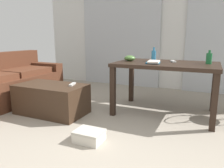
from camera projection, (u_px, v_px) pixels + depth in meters
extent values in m
plane|color=gray|center=(142.00, 122.00, 2.92)|extent=(8.42, 8.42, 0.00)
cube|color=silver|center=(174.00, 29.00, 4.57)|extent=(6.21, 0.10, 2.58)
cube|color=#B2B7BC|center=(120.00, 35.00, 5.00)|extent=(1.86, 0.03, 2.34)
cube|color=#4C2819|center=(7.00, 90.00, 3.70)|extent=(0.84, 2.02, 0.45)
cube|color=#4C2819|center=(43.00, 66.00, 4.44)|extent=(0.83, 0.20, 0.15)
cube|color=#552D1C|center=(26.00, 71.00, 3.98)|extent=(0.60, 0.77, 0.10)
cube|color=#382619|center=(51.00, 99.00, 3.21)|extent=(1.02, 0.57, 0.44)
cube|color=black|center=(166.00, 64.00, 3.10)|extent=(1.42, 0.89, 0.05)
cube|color=black|center=(113.00, 92.00, 3.09)|extent=(0.07, 0.07, 0.71)
cube|color=black|center=(214.00, 103.00, 2.56)|extent=(0.07, 0.07, 0.71)
cube|color=black|center=(131.00, 81.00, 3.80)|extent=(0.07, 0.07, 0.71)
cube|color=black|center=(214.00, 89.00, 3.27)|extent=(0.07, 0.07, 0.71)
cylinder|color=teal|center=(154.00, 56.00, 3.26)|extent=(0.07, 0.07, 0.16)
cylinder|color=teal|center=(154.00, 49.00, 3.24)|extent=(0.03, 0.03, 0.05)
cylinder|color=#195B2D|center=(209.00, 59.00, 2.93)|extent=(0.08, 0.08, 0.15)
cylinder|color=#195B2D|center=(210.00, 52.00, 2.91)|extent=(0.03, 0.03, 0.04)
ellipsoid|color=#477033|center=(130.00, 58.00, 3.31)|extent=(0.17, 0.17, 0.09)
cube|color=#1E668C|center=(153.00, 63.00, 3.04)|extent=(0.22, 0.28, 0.01)
cube|color=silver|center=(154.00, 62.00, 3.01)|extent=(0.18, 0.29, 0.02)
cube|color=#B7B7B2|center=(173.00, 61.00, 3.17)|extent=(0.11, 0.17, 0.02)
cube|color=#B7B7B2|center=(72.00, 84.00, 3.13)|extent=(0.09, 0.19, 0.02)
cube|color=beige|center=(89.00, 137.00, 2.36)|extent=(0.30, 0.24, 0.10)
cube|color=beige|center=(89.00, 132.00, 2.34)|extent=(0.31, 0.24, 0.02)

